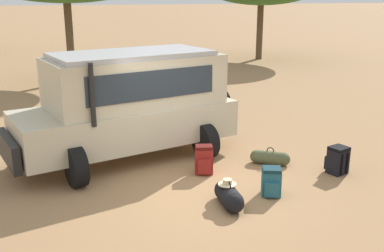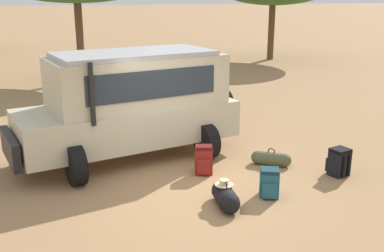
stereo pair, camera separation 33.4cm
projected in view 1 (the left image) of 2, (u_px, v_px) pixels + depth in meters
ground_plane at (199, 190)px, 8.71m from camera, size 320.00×320.00×0.00m
safari_vehicle at (130, 103)px, 10.15m from camera, size 5.48×3.45×2.44m
backpack_beside_front_wheel at (271, 182)px, 8.43m from camera, size 0.44×0.46×0.55m
backpack_cluster_center at (204, 160)px, 9.44m from camera, size 0.42×0.41×0.62m
backpack_near_rear_wheel at (337, 160)px, 9.47m from camera, size 0.45×0.48×0.59m
duffel_bag_low_black_case at (229, 196)px, 8.03m from camera, size 0.40×0.93×0.47m
duffel_bag_soft_canvas at (270, 158)px, 10.00m from camera, size 0.78×0.64×0.40m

